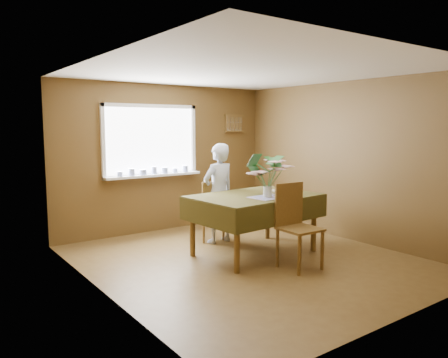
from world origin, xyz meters
TOP-DOWN VIEW (x-y plane):
  - floor at (0.00, 0.00)m, footprint 4.50×4.50m
  - ceiling at (0.00, 0.00)m, footprint 4.50×4.50m
  - wall_back at (0.00, 2.25)m, footprint 4.00×0.00m
  - wall_front at (0.00, -2.25)m, footprint 4.00×0.00m
  - wall_left at (-2.00, 0.00)m, footprint 0.00×4.50m
  - wall_right at (2.00, 0.00)m, footprint 0.00×4.50m
  - window_assembly at (-0.30, 2.19)m, footprint 1.72×0.20m
  - spoon_rack at (1.45, 2.22)m, footprint 0.44×0.05m
  - dining_table at (0.27, 0.19)m, footprint 1.81×1.30m
  - chair_far at (0.18, 1.14)m, footprint 0.45×0.45m
  - chair_near at (0.32, -0.55)m, footprint 0.48×0.48m
  - seated_woman at (0.22, 0.99)m, footprint 0.59×0.41m
  - flower_bouquet at (0.27, -0.07)m, footprint 0.61×0.61m
  - side_plate at (0.72, 0.30)m, footprint 0.30×0.30m
  - table_knife at (0.45, 0.01)m, footprint 0.08×0.23m

SIDE VIEW (x-z plane):
  - floor at x=0.00m, z-range 0.00..0.00m
  - chair_far at x=0.18m, z-range 0.04..1.00m
  - chair_near at x=0.32m, z-range 0.04..1.11m
  - dining_table at x=0.27m, z-range 0.31..1.16m
  - seated_woman at x=0.22m, z-range 0.00..1.54m
  - side_plate at x=0.72m, z-range 0.84..0.85m
  - table_knife at x=0.45m, z-range 0.85..0.85m
  - flower_bouquet at x=0.27m, z-range 0.92..1.44m
  - wall_back at x=0.00m, z-range -0.75..3.25m
  - wall_front at x=0.00m, z-range -0.75..3.25m
  - wall_left at x=-2.00m, z-range -1.00..3.50m
  - wall_right at x=2.00m, z-range -1.00..3.50m
  - window_assembly at x=-0.30m, z-range 0.73..1.95m
  - spoon_rack at x=1.45m, z-range 1.69..2.02m
  - ceiling at x=0.00m, z-range 2.50..2.50m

